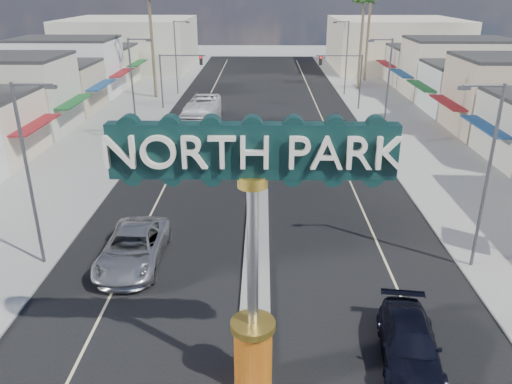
{
  "coord_description": "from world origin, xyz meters",
  "views": [
    {
      "loc": [
        0.3,
        -11.52,
        12.82
      ],
      "look_at": [
        -0.01,
        9.81,
        4.02
      ],
      "focal_mm": 35.0,
      "sensor_mm": 36.0,
      "label": 1
    }
  ],
  "objects_px": {
    "traffic_signal_right": "(345,71)",
    "streetlight_l_mid": "(134,87)",
    "city_bus": "(201,120)",
    "gateway_sign": "(253,232)",
    "palm_right_mid": "(364,5)",
    "car_parked_left": "(158,140)",
    "traffic_signal_left": "(177,71)",
    "streetlight_l_near": "(30,168)",
    "suv_right": "(409,344)",
    "suv_left": "(133,248)",
    "streetlight_r_near": "(485,170)",
    "streetlight_r_mid": "(386,88)",
    "streetlight_r_far": "(345,54)",
    "streetlight_l_far": "(177,54)"
  },
  "relations": [
    {
      "from": "traffic_signal_right",
      "to": "streetlight_l_mid",
      "type": "relative_size",
      "value": 0.67
    },
    {
      "from": "city_bus",
      "to": "gateway_sign",
      "type": "bearing_deg",
      "value": -78.74
    },
    {
      "from": "traffic_signal_right",
      "to": "gateway_sign",
      "type": "bearing_deg",
      "value": -102.33
    },
    {
      "from": "palm_right_mid",
      "to": "car_parked_left",
      "type": "distance_m",
      "value": 35.77
    },
    {
      "from": "traffic_signal_left",
      "to": "streetlight_l_near",
      "type": "relative_size",
      "value": 0.67
    },
    {
      "from": "palm_right_mid",
      "to": "suv_right",
      "type": "height_order",
      "value": "palm_right_mid"
    },
    {
      "from": "streetlight_l_mid",
      "to": "suv_left",
      "type": "height_order",
      "value": "streetlight_l_mid"
    },
    {
      "from": "streetlight_r_near",
      "to": "city_bus",
      "type": "distance_m",
      "value": 28.0
    },
    {
      "from": "gateway_sign",
      "to": "streetlight_r_mid",
      "type": "bearing_deg",
      "value": 69.58
    },
    {
      "from": "traffic_signal_left",
      "to": "car_parked_left",
      "type": "xyz_separation_m",
      "value": [
        0.54,
        -14.71,
        -3.53
      ]
    },
    {
      "from": "gateway_sign",
      "to": "suv_right",
      "type": "distance_m",
      "value": 7.82
    },
    {
      "from": "palm_right_mid",
      "to": "suv_left",
      "type": "distance_m",
      "value": 50.65
    },
    {
      "from": "traffic_signal_right",
      "to": "streetlight_l_mid",
      "type": "bearing_deg",
      "value": -144.5
    },
    {
      "from": "suv_right",
      "to": "streetlight_l_near",
      "type": "bearing_deg",
      "value": 164.71
    },
    {
      "from": "streetlight_r_near",
      "to": "traffic_signal_left",
      "type": "bearing_deg",
      "value": 119.99
    },
    {
      "from": "streetlight_r_near",
      "to": "streetlight_r_mid",
      "type": "height_order",
      "value": "same"
    },
    {
      "from": "gateway_sign",
      "to": "streetlight_r_mid",
      "type": "relative_size",
      "value": 1.02
    },
    {
      "from": "streetlight_r_near",
      "to": "suv_left",
      "type": "bearing_deg",
      "value": 179.65
    },
    {
      "from": "streetlight_r_far",
      "to": "city_bus",
      "type": "relative_size",
      "value": 0.8
    },
    {
      "from": "traffic_signal_right",
      "to": "streetlight_r_near",
      "type": "xyz_separation_m",
      "value": [
        1.25,
        -33.99,
        0.79
      ]
    },
    {
      "from": "suv_left",
      "to": "palm_right_mid",
      "type": "bearing_deg",
      "value": 67.31
    },
    {
      "from": "gateway_sign",
      "to": "palm_right_mid",
      "type": "bearing_deg",
      "value": 76.47
    },
    {
      "from": "streetlight_l_near",
      "to": "streetlight_l_far",
      "type": "relative_size",
      "value": 1.0
    },
    {
      "from": "car_parked_left",
      "to": "suv_left",
      "type": "bearing_deg",
      "value": -79.38
    },
    {
      "from": "gateway_sign",
      "to": "suv_left",
      "type": "height_order",
      "value": "gateway_sign"
    },
    {
      "from": "suv_right",
      "to": "car_parked_left",
      "type": "distance_m",
      "value": 29.69
    },
    {
      "from": "suv_right",
      "to": "car_parked_left",
      "type": "height_order",
      "value": "car_parked_left"
    },
    {
      "from": "streetlight_l_far",
      "to": "streetlight_l_near",
      "type": "bearing_deg",
      "value": -90.0
    },
    {
      "from": "streetlight_r_near",
      "to": "streetlight_r_mid",
      "type": "bearing_deg",
      "value": 90.0
    },
    {
      "from": "suv_left",
      "to": "suv_right",
      "type": "height_order",
      "value": "suv_left"
    },
    {
      "from": "city_bus",
      "to": "traffic_signal_right",
      "type": "bearing_deg",
      "value": 38.79
    },
    {
      "from": "streetlight_r_far",
      "to": "city_bus",
      "type": "bearing_deg",
      "value": -129.55
    },
    {
      "from": "streetlight_r_mid",
      "to": "car_parked_left",
      "type": "height_order",
      "value": "streetlight_r_mid"
    },
    {
      "from": "streetlight_l_near",
      "to": "streetlight_r_mid",
      "type": "bearing_deg",
      "value": 43.79
    },
    {
      "from": "streetlight_l_mid",
      "to": "palm_right_mid",
      "type": "height_order",
      "value": "palm_right_mid"
    },
    {
      "from": "streetlight_l_near",
      "to": "suv_right",
      "type": "relative_size",
      "value": 1.78
    },
    {
      "from": "streetlight_r_far",
      "to": "gateway_sign",
      "type": "bearing_deg",
      "value": -101.78
    },
    {
      "from": "streetlight_r_near",
      "to": "suv_right",
      "type": "xyz_separation_m",
      "value": [
        -4.73,
        -6.71,
        -4.33
      ]
    },
    {
      "from": "streetlight_l_mid",
      "to": "palm_right_mid",
      "type": "xyz_separation_m",
      "value": [
        23.43,
        26.0,
        5.54
      ]
    },
    {
      "from": "suv_left",
      "to": "car_parked_left",
      "type": "xyz_separation_m",
      "value": [
        -2.56,
        19.18,
        -0.12
      ]
    },
    {
      "from": "streetlight_l_mid",
      "to": "suv_left",
      "type": "relative_size",
      "value": 1.44
    },
    {
      "from": "streetlight_r_near",
      "to": "city_bus",
      "type": "height_order",
      "value": "streetlight_r_near"
    },
    {
      "from": "streetlight_l_mid",
      "to": "city_bus",
      "type": "xyz_separation_m",
      "value": [
        5.04,
        2.83,
        -3.49
      ]
    },
    {
      "from": "palm_right_mid",
      "to": "suv_left",
      "type": "height_order",
      "value": "palm_right_mid"
    },
    {
      "from": "streetlight_l_mid",
      "to": "streetlight_r_far",
      "type": "relative_size",
      "value": 1.0
    },
    {
      "from": "streetlight_l_mid",
      "to": "streetlight_l_far",
      "type": "distance_m",
      "value": 22.0
    },
    {
      "from": "streetlight_l_near",
      "to": "streetlight_l_far",
      "type": "distance_m",
      "value": 42.0
    },
    {
      "from": "streetlight_l_mid",
      "to": "streetlight_r_mid",
      "type": "xyz_separation_m",
      "value": [
        20.87,
        0.0,
        0.0
      ]
    },
    {
      "from": "streetlight_l_far",
      "to": "streetlight_r_far",
      "type": "height_order",
      "value": "same"
    },
    {
      "from": "traffic_signal_left",
      "to": "streetlight_r_mid",
      "type": "xyz_separation_m",
      "value": [
        19.62,
        -13.99,
        0.79
      ]
    }
  ]
}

